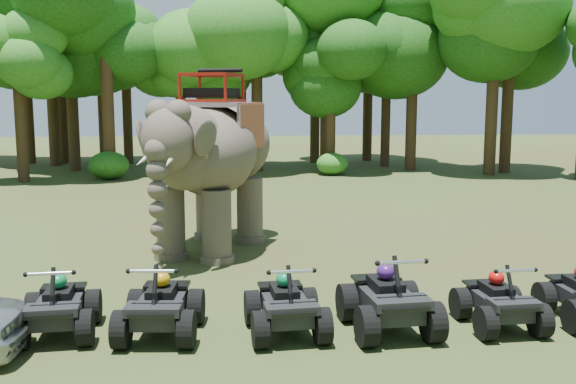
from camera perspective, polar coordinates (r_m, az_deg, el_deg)
The scene contains 28 objects.
ground at distance 12.64m, azimuth 0.43°, elevation -9.35°, with size 110.00×110.00×0.00m, color #47381E.
elephant at distance 16.20m, azimuth -6.82°, elevation 2.76°, with size 2.39×5.44×4.57m, color #4F4339, non-canonical shape.
atv_0 at distance 11.18m, azimuth -19.79°, elevation -8.94°, with size 1.21×1.65×1.22m, color black, non-canonical shape.
atv_1 at distance 10.73m, azimuth -11.29°, elevation -9.19°, with size 1.25×1.72×1.27m, color black, non-canonical shape.
atv_2 at distance 10.60m, azimuth -0.20°, elevation -9.34°, with size 1.22×1.67×1.24m, color black, non-canonical shape.
atv_3 at distance 10.84m, azimuth 8.92°, elevation -8.69°, with size 1.35×1.85×1.37m, color black, non-canonical shape.
atv_4 at distance 11.45m, azimuth 18.28°, elevation -8.62°, with size 1.15×1.57×1.16m, color black, non-canonical shape.
tree_0 at distance 34.15m, azimuth -2.79°, elevation 9.90°, with size 6.71×6.71×9.58m, color #195114, non-canonical shape.
tree_1 at distance 33.17m, azimuth 3.83°, elevation 7.36°, with size 4.61×4.61×6.59m, color #195114, non-canonical shape.
tree_2 at distance 35.28m, azimuth 11.00°, elevation 9.60°, with size 6.62×6.62×9.45m, color #195114, non-canonical shape.
tree_3 at distance 34.00m, azimuth 17.78°, elevation 9.74°, with size 6.89×6.89×9.84m, color #195114, non-canonical shape.
tree_29 at distance 31.99m, azimuth -22.75°, elevation 7.13°, with size 4.95×4.95×7.07m, color #195114, non-canonical shape.
tree_30 at distance 31.95m, azimuth -15.79°, elevation 9.19°, with size 6.30×6.30×9.00m, color #195114, non-canonical shape.
tree_31 at distance 34.08m, azimuth -9.52°, elevation 8.07°, with size 5.26×5.26×7.52m, color #195114, non-canonical shape.
tree_32 at distance 35.71m, azimuth -4.16°, elevation 8.25°, with size 5.34×5.34×7.62m, color #195114, non-canonical shape.
tree_33 at distance 40.50m, azimuth -19.60°, elevation 9.65°, with size 7.16×7.16×10.23m, color #195114, non-canonical shape.
tree_34 at distance 37.32m, azimuth -16.18°, elevation 8.88°, with size 6.19×6.19×8.84m, color #195114, non-canonical shape.
tree_36 at distance 39.22m, azimuth -14.16°, elevation 8.44°, with size 5.73×5.73×8.19m, color #195114, non-canonical shape.
tree_37 at distance 35.24m, azimuth 19.01°, elevation 9.30°, with size 6.60×6.60×9.43m, color #195114, non-canonical shape.
tree_38 at distance 36.12m, azimuth -18.72°, elevation 9.48°, with size 6.79×6.79×9.70m, color #195114, non-canonical shape.
tree_39 at distance 34.65m, azimuth -7.18°, elevation 8.25°, with size 5.38×5.38×7.68m, color #195114, non-canonical shape.
tree_41 at distance 36.79m, azimuth 8.71°, elevation 7.85°, with size 5.04×5.04×7.20m, color #195114, non-canonical shape.
tree_42 at distance 38.65m, azimuth 2.42°, elevation 9.21°, with size 6.23×6.23×8.90m, color #195114, non-canonical shape.
tree_43 at distance 41.36m, azimuth -15.61°, elevation 7.83°, with size 5.19×5.19×7.41m, color #195114, non-canonical shape.
tree_44 at distance 40.23m, azimuth 7.13°, elevation 9.43°, with size 6.54×6.54×9.34m, color #195114, non-canonical shape.
tree_45 at distance 39.24m, azimuth -20.33°, elevation 9.92°, with size 7.40×7.40×10.57m, color #195114, non-canonical shape.
tree_46 at distance 34.77m, azimuth 3.41°, elevation 10.39°, with size 7.15×7.15×10.21m, color #195114, non-canonical shape.
tree_47 at distance 41.18m, azimuth -22.26°, elevation 9.38°, with size 7.06×7.06×10.09m, color #195114, non-canonical shape.
Camera 1 is at (-1.04, -12.00, 3.83)m, focal length 40.00 mm.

